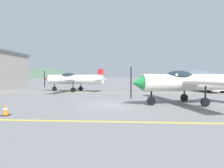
{
  "coord_description": "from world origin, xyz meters",
  "views": [
    {
      "loc": [
        0.56,
        -12.34,
        2.07
      ],
      "look_at": [
        -0.62,
        6.0,
        1.2
      ],
      "focal_mm": 28.31,
      "sensor_mm": 36.0,
      "label": 1
    }
  ],
  "objects_px": {
    "traffic_cone_front": "(6,110)",
    "airplane_mid": "(73,79)",
    "airplane_near": "(187,82)",
    "car_sedan": "(208,85)"
  },
  "relations": [
    {
      "from": "traffic_cone_front",
      "to": "airplane_mid",
      "type": "bearing_deg",
      "value": 91.89
    },
    {
      "from": "car_sedan",
      "to": "airplane_near",
      "type": "bearing_deg",
      "value": -121.21
    },
    {
      "from": "airplane_near",
      "to": "car_sedan",
      "type": "height_order",
      "value": "airplane_near"
    },
    {
      "from": "airplane_near",
      "to": "car_sedan",
      "type": "xyz_separation_m",
      "value": [
        6.07,
        10.02,
        -0.79
      ]
    },
    {
      "from": "airplane_mid",
      "to": "airplane_near",
      "type": "bearing_deg",
      "value": -40.97
    },
    {
      "from": "car_sedan",
      "to": "traffic_cone_front",
      "type": "distance_m",
      "value": 22.08
    },
    {
      "from": "airplane_mid",
      "to": "traffic_cone_front",
      "type": "distance_m",
      "value": 14.1
    },
    {
      "from": "airplane_near",
      "to": "airplane_mid",
      "type": "distance_m",
      "value": 14.8
    },
    {
      "from": "airplane_near",
      "to": "car_sedan",
      "type": "bearing_deg",
      "value": 58.79
    },
    {
      "from": "airplane_near",
      "to": "car_sedan",
      "type": "distance_m",
      "value": 11.74
    }
  ]
}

